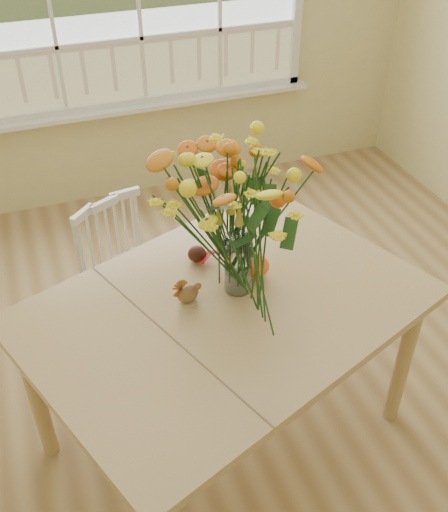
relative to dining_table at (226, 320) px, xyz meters
name	(u,v)px	position (x,y,z in m)	size (l,w,h in m)	color
floor	(268,404)	(0.26, 0.08, -0.73)	(4.00, 4.50, 0.01)	#9D784B
wall_back	(137,5)	(0.26, 2.33, 0.63)	(4.00, 0.02, 2.70)	#F0E499
dining_table	(226,320)	(0.00, 0.00, 0.00)	(1.81, 1.56, 0.81)	tan
windsor_chair	(123,272)	(-0.28, 0.75, -0.24)	(0.52, 0.51, 0.85)	white
flower_vase	(239,212)	(0.08, 0.07, 0.46)	(0.52, 0.52, 0.61)	white
pumpkin	(255,267)	(0.17, 0.12, 0.14)	(0.12, 0.12, 0.09)	orange
turkey_figurine	(188,294)	(-0.14, 0.06, 0.14)	(0.11, 0.09, 0.11)	#CCB78C
dark_gourd	(197,255)	(-0.02, 0.30, 0.13)	(0.13, 0.08, 0.07)	#38160F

